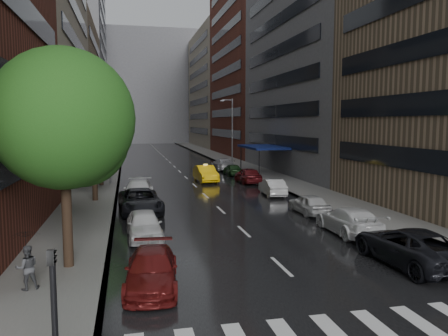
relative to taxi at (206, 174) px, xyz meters
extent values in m
plane|color=gray|center=(-1.49, -30.34, -0.82)|extent=(220.00, 220.00, 0.00)
cube|color=black|center=(-1.49, 19.66, -0.81)|extent=(14.00, 140.00, 0.01)
cube|color=gray|center=(-10.49, 19.66, -0.74)|extent=(4.00, 140.00, 0.15)
cube|color=gray|center=(7.51, 19.66, -0.74)|extent=(4.00, 140.00, 0.15)
cube|color=silver|center=(-1.99, -32.34, -0.81)|extent=(0.55, 2.80, 0.01)
cube|color=silver|center=(-0.59, -32.34, -0.81)|extent=(0.55, 2.80, 0.01)
cube|color=silver|center=(0.81, -32.34, -0.81)|extent=(0.55, 2.80, 0.01)
cube|color=gray|center=(-16.49, 5.66, 16.18)|extent=(8.00, 28.00, 34.00)
cube|color=#937A5B|center=(-16.49, 33.66, 10.18)|extent=(8.00, 28.00, 22.00)
cube|color=slate|center=(-16.49, 63.66, 18.18)|extent=(8.00, 32.00, 38.00)
cube|color=slate|center=(13.51, 5.66, 11.18)|extent=(8.00, 28.00, 24.00)
cube|color=maroon|center=(13.51, 33.66, 17.18)|extent=(8.00, 28.00, 36.00)
cube|color=gray|center=(13.51, 63.66, 13.18)|extent=(8.00, 32.00, 28.00)
cube|color=slate|center=(-1.49, 87.66, 15.18)|extent=(40.00, 14.00, 32.00)
cylinder|color=#382619|center=(-10.09, -24.81, 1.63)|extent=(0.40, 0.40, 4.90)
sphere|color=#1E5116|center=(-10.09, -24.81, 5.31)|extent=(5.60, 5.60, 5.60)
cylinder|color=#382619|center=(-10.09, -9.36, 1.34)|extent=(0.40, 0.40, 4.31)
sphere|color=#1E5116|center=(-10.09, -9.36, 4.57)|extent=(4.93, 4.93, 4.93)
cylinder|color=#382619|center=(-10.09, -1.12, 1.39)|extent=(0.40, 0.40, 4.41)
sphere|color=#1E5116|center=(-10.09, -1.12, 4.69)|extent=(5.04, 5.04, 5.04)
imported|color=yellow|center=(0.00, 0.00, 0.00)|extent=(1.97, 5.04, 1.64)
imported|color=maroon|center=(-6.89, -27.49, -0.16)|extent=(2.25, 4.69, 1.32)
imported|color=silver|center=(-6.89, -20.60, -0.09)|extent=(1.87, 4.33, 1.46)
imported|color=black|center=(-6.89, -14.10, -0.02)|extent=(3.01, 5.88, 1.59)
imported|color=silver|center=(-6.89, -9.32, -0.04)|extent=(2.60, 5.49, 1.55)
imported|color=black|center=(3.91, -27.23, -0.03)|extent=(2.78, 5.73, 1.57)
imported|color=white|center=(3.91, -22.01, -0.08)|extent=(2.16, 5.10, 1.47)
imported|color=silver|center=(3.91, -16.71, -0.15)|extent=(1.73, 3.97, 1.33)
imported|color=#BBBBBB|center=(3.91, -9.34, -0.13)|extent=(1.74, 4.26, 1.38)
imported|color=#5B1216|center=(3.91, -1.90, -0.04)|extent=(1.91, 4.60, 1.56)
imported|color=#1A3919|center=(3.91, 4.60, -0.16)|extent=(1.61, 3.89, 1.32)
imported|color=#AEADB3|center=(3.91, 9.93, -0.07)|extent=(2.34, 5.28, 1.51)
imported|color=#444548|center=(-11.17, -27.12, 0.12)|extent=(0.91, 0.80, 1.57)
imported|color=black|center=(-11.17, -27.12, 0.98)|extent=(0.96, 0.98, 0.88)
imported|color=black|center=(-9.09, -34.52, 2.33)|extent=(0.18, 0.15, 0.90)
cylinder|color=gray|center=(-9.29, -0.34, 3.83)|extent=(0.18, 0.18, 9.00)
cube|color=gray|center=(-7.89, -0.34, 8.03)|extent=(0.50, 0.22, 0.16)
cylinder|color=gray|center=(6.31, 14.66, 3.83)|extent=(0.18, 0.18, 9.00)
cube|color=gray|center=(4.91, 14.66, 8.03)|extent=(0.50, 0.22, 0.16)
cube|color=navy|center=(7.51, 4.66, 2.33)|extent=(4.00, 8.00, 0.25)
cylinder|color=black|center=(5.91, 0.86, 0.83)|extent=(0.12, 0.12, 3.00)
cylinder|color=black|center=(5.91, 8.46, 0.83)|extent=(0.12, 0.12, 3.00)
camera|label=1|loc=(-7.65, -43.05, 5.18)|focal=35.00mm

